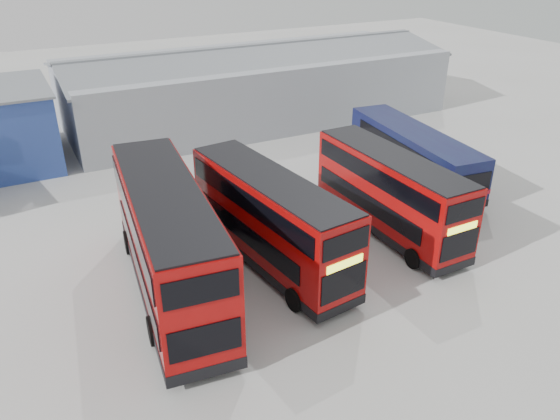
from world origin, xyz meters
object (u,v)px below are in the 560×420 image
(double_decker_left, at_px, (169,243))
(maintenance_shed, at_px, (256,85))
(single_decker_blue, at_px, (412,154))
(double_decker_right, at_px, (390,194))
(double_decker_centre, at_px, (271,222))

(double_decker_left, bearing_deg, maintenance_shed, -116.97)
(maintenance_shed, relative_size, single_decker_blue, 2.65)
(double_decker_left, relative_size, double_decker_right, 1.21)
(maintenance_shed, bearing_deg, double_decker_centre, -113.54)
(double_decker_centre, relative_size, single_decker_blue, 0.91)
(double_decker_left, bearing_deg, single_decker_blue, -157.02)
(double_decker_right, distance_m, single_decker_blue, 7.44)
(double_decker_right, height_order, single_decker_blue, double_decker_right)
(maintenance_shed, distance_m, double_decker_centre, 22.90)
(maintenance_shed, xyz_separation_m, single_decker_blue, (3.10, -16.11, -1.08))
(maintenance_shed, height_order, double_decker_left, maintenance_shed)
(maintenance_shed, distance_m, double_decker_left, 25.36)
(double_decker_centre, height_order, single_decker_blue, double_decker_centre)
(maintenance_shed, height_order, double_decker_centre, maintenance_shed)
(double_decker_left, height_order, double_decker_centre, double_decker_left)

